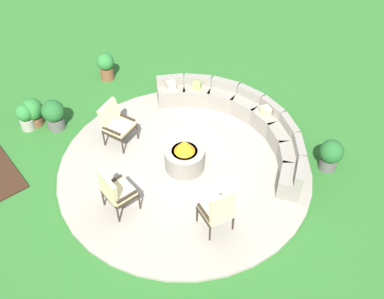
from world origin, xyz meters
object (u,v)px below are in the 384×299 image
(potted_plant_1, at_px, (331,154))
(potted_plant_2, at_px, (106,65))
(fire_pit, at_px, (185,157))
(potted_plant_0, at_px, (25,116))
(potted_plant_3, at_px, (32,111))
(curved_stone_bench, at_px, (243,120))
(lounge_chair_front_left, at_px, (116,123))
(lounge_chair_front_right, at_px, (115,191))
(potted_plant_5, at_px, (54,114))
(lounge_chair_back_left, at_px, (218,210))

(potted_plant_1, bearing_deg, potted_plant_2, -161.41)
(fire_pit, xyz_separation_m, potted_plant_0, (-3.36, -2.05, 0.01))
(potted_plant_3, bearing_deg, fire_pit, 28.53)
(curved_stone_bench, xyz_separation_m, lounge_chair_front_left, (-1.49, -2.45, 0.25))
(lounge_chair_front_left, xyz_separation_m, potted_plant_0, (-1.78, -1.38, -0.23))
(potted_plant_3, bearing_deg, lounge_chair_front_right, 2.23)
(potted_plant_2, bearing_deg, potted_plant_5, -64.48)
(lounge_chair_front_left, bearing_deg, potted_plant_2, -136.04)
(potted_plant_5, bearing_deg, lounge_chair_back_left, 12.32)
(potted_plant_3, distance_m, potted_plant_5, 0.57)
(lounge_chair_front_left, relative_size, potted_plant_3, 1.46)
(lounge_chair_front_left, relative_size, lounge_chair_back_left, 0.94)
(potted_plant_1, relative_size, potted_plant_3, 1.08)
(potted_plant_0, bearing_deg, potted_plant_2, 101.99)
(lounge_chair_back_left, distance_m, potted_plant_1, 2.94)
(fire_pit, height_order, lounge_chair_back_left, lounge_chair_back_left)
(curved_stone_bench, height_order, potted_plant_1, potted_plant_1)
(curved_stone_bench, xyz_separation_m, potted_plant_5, (-2.86, -3.31, 0.07))
(lounge_chair_front_right, relative_size, potted_plant_5, 1.38)
(potted_plant_0, distance_m, potted_plant_5, 0.67)
(fire_pit, relative_size, lounge_chair_front_right, 0.80)
(curved_stone_bench, distance_m, potted_plant_3, 4.93)
(lounge_chair_front_right, relative_size, potted_plant_0, 1.57)
(curved_stone_bench, height_order, lounge_chair_front_left, lounge_chair_front_left)
(lounge_chair_front_right, xyz_separation_m, potted_plant_5, (-3.02, 0.19, -0.19))
(lounge_chair_front_right, xyz_separation_m, potted_plant_3, (-3.48, -0.14, -0.24))
(lounge_chair_front_left, relative_size, lounge_chair_front_right, 0.96)
(fire_pit, xyz_separation_m, potted_plant_3, (-3.41, -1.85, 0.01))
(fire_pit, xyz_separation_m, potted_plant_2, (-3.89, 0.45, 0.06))
(fire_pit, relative_size, lounge_chair_back_left, 0.79)
(lounge_chair_front_right, height_order, potted_plant_5, lounge_chair_front_right)
(curved_stone_bench, bearing_deg, potted_plant_3, -132.36)
(potted_plant_3, bearing_deg, lounge_chair_back_left, 14.76)
(potted_plant_5, bearing_deg, potted_plant_2, 115.52)
(curved_stone_bench, xyz_separation_m, potted_plant_0, (-3.27, -3.84, 0.02))
(lounge_chair_front_right, bearing_deg, potted_plant_0, -175.47)
(potted_plant_0, bearing_deg, fire_pit, 31.37)
(lounge_chair_front_right, bearing_deg, lounge_chair_back_left, 36.31)
(potted_plant_0, relative_size, potted_plant_3, 0.97)
(lounge_chair_back_left, height_order, potted_plant_1, lounge_chair_back_left)
(fire_pit, height_order, potted_plant_3, fire_pit)
(potted_plant_0, distance_m, potted_plant_2, 2.55)
(fire_pit, xyz_separation_m, lounge_chair_back_left, (1.64, -0.52, 0.26))
(lounge_chair_front_right, xyz_separation_m, potted_plant_0, (-3.43, -0.33, -0.24))
(potted_plant_3, bearing_deg, curved_stone_bench, 47.64)
(lounge_chair_front_right, distance_m, potted_plant_5, 3.03)
(fire_pit, relative_size, potted_plant_3, 1.22)
(fire_pit, height_order, potted_plant_2, fire_pit)
(lounge_chair_front_right, height_order, potted_plant_3, lounge_chair_front_right)
(curved_stone_bench, distance_m, lounge_chair_front_right, 3.52)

